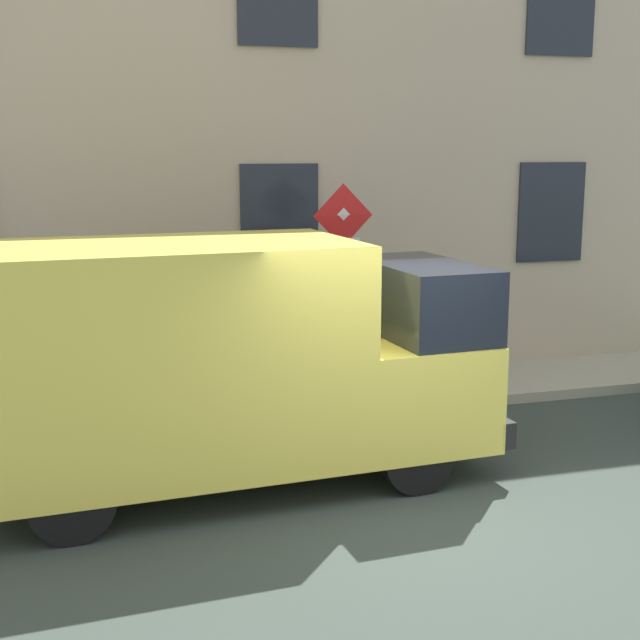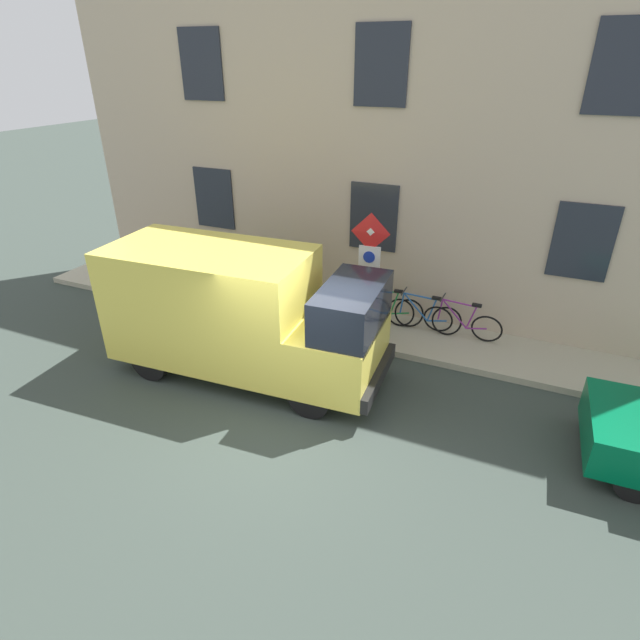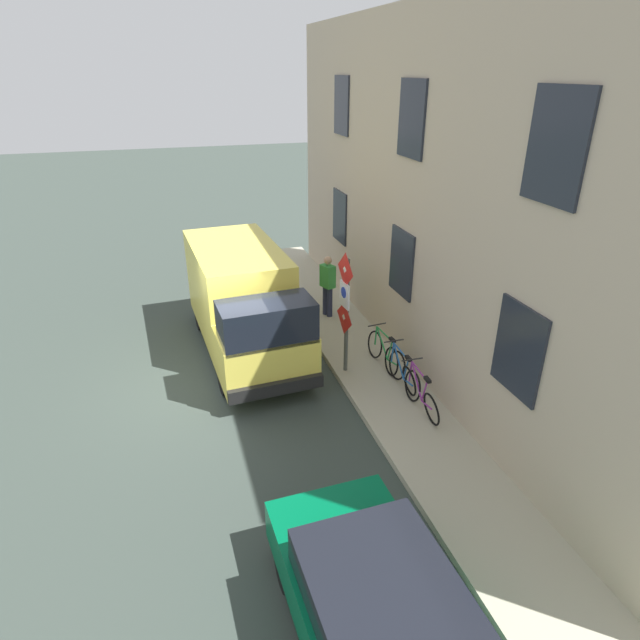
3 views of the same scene
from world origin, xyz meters
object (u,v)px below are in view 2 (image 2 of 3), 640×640
at_px(bicycle_green, 386,308).
at_px(pedestrian, 258,271).
at_px(bicycle_purple, 462,322).
at_px(sign_post_stacked, 369,268).
at_px(bicycle_blue, 423,315).
at_px(delivery_van, 240,311).

relative_size(bicycle_green, pedestrian, 1.00).
height_order(bicycle_purple, bicycle_green, same).
bearing_deg(bicycle_purple, bicycle_green, 2.11).
distance_m(bicycle_purple, pedestrian, 4.86).
relative_size(bicycle_purple, bicycle_green, 1.00).
bearing_deg(bicycle_green, bicycle_purple, 174.70).
bearing_deg(sign_post_stacked, pedestrian, 79.12).
distance_m(sign_post_stacked, bicycle_blue, 1.92).
bearing_deg(delivery_van, sign_post_stacked, 41.73).
distance_m(bicycle_purple, bicycle_green, 1.71).
bearing_deg(bicycle_blue, bicycle_purple, 179.79).
xyz_separation_m(sign_post_stacked, pedestrian, (0.57, 2.95, -0.76)).
xyz_separation_m(delivery_van, bicycle_green, (2.87, -2.05, -0.82)).
distance_m(sign_post_stacked, bicycle_green, 1.64).
bearing_deg(sign_post_stacked, bicycle_purple, -62.43).
bearing_deg(pedestrian, sign_post_stacked, 59.20).
relative_size(sign_post_stacked, bicycle_green, 1.58).
relative_size(bicycle_blue, pedestrian, 0.99).
bearing_deg(delivery_van, bicycle_blue, 41.43).
bearing_deg(delivery_van, bicycle_purple, 34.13).
distance_m(sign_post_stacked, delivery_van, 2.74).
height_order(bicycle_blue, bicycle_green, same).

